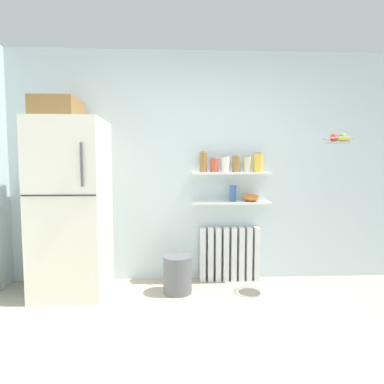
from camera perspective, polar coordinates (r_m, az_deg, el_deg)
ground_plane at (r=2.56m, az=5.51°, el=-26.30°), size 7.04×7.04×0.00m
back_wall at (r=3.74m, az=2.32°, el=4.40°), size 7.04×0.10×2.60m
refrigerator at (r=3.52m, az=-20.65°, el=-1.86°), size 0.69×0.73×1.98m
radiator at (r=3.78m, az=6.67°, el=-10.85°), size 0.68×0.12×0.61m
wall_shelf_lower at (r=3.64m, az=6.84°, el=-1.86°), size 0.88×0.22×0.02m
wall_shelf_upper at (r=3.61m, az=6.89°, el=3.34°), size 0.88×0.22×0.02m
storage_jar_0 at (r=3.58m, az=2.04°, el=5.41°), size 0.09×0.09×0.23m
storage_jar_1 at (r=3.59m, az=4.00°, el=4.87°), size 0.09×0.09×0.17m
storage_jar_2 at (r=3.60m, az=5.94°, el=5.00°), size 0.10×0.10×0.19m
storage_jar_3 at (r=3.62m, az=7.87°, el=5.04°), size 0.09×0.09×0.19m
storage_jar_4 at (r=3.65m, az=9.77°, el=4.95°), size 0.09×0.09×0.18m
storage_jar_5 at (r=3.68m, az=11.65°, el=5.19°), size 0.11×0.11×0.22m
vase at (r=3.63m, az=7.28°, el=-0.23°), size 0.07×0.07×0.18m
shelf_bowl at (r=3.68m, az=10.46°, el=-0.98°), size 0.18×0.18×0.08m
trash_bin at (r=3.45m, az=-2.59°, el=-14.39°), size 0.30×0.30×0.39m
hanging_fruit_basket at (r=3.56m, az=24.60°, el=8.58°), size 0.28×0.28×0.10m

